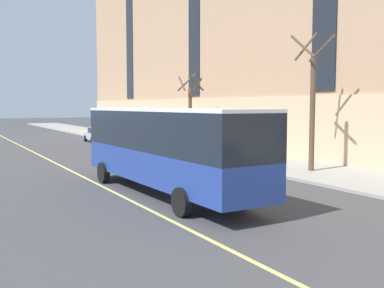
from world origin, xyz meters
The scene contains 10 objects.
ground_plane centered at (0.00, 0.00, 0.00)m, with size 260.00×260.00×0.00m, color #424244.
sidewalk centered at (9.64, 3.00, 0.07)m, with size 5.92×160.00×0.15m, color #9E9B93.
city_bus centered at (-0.46, 4.23, 2.11)m, with size 2.97×12.10×3.63m.
parked_car_silver_1 centered at (5.41, 32.30, 0.78)m, with size 2.13×4.45×1.56m.
parked_car_red_2 centered at (5.60, 17.00, 0.78)m, with size 2.01×4.45×1.56m.
parked_car_darkgray_4 centered at (5.52, 25.60, 0.78)m, with size 2.11×4.69×1.56m.
parked_car_navy_5 centered at (5.62, 8.20, 0.78)m, with size 1.94×4.72×1.56m.
street_tree_mid_block centered at (9.25, 5.78, 3.91)m, with size 1.96×1.91×7.69m.
street_tree_far_uptown centered at (9.26, 19.60, 3.34)m, with size 1.87×1.95×6.31m.
lane_centerline centered at (-2.16, 3.00, 0.00)m, with size 0.16×140.00×0.01m, color #E0D66B.
Camera 1 is at (-8.57, -12.57, 3.74)m, focal length 42.00 mm.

